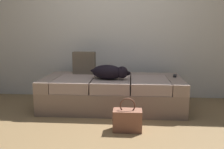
{
  "coord_description": "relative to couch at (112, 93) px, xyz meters",
  "views": [
    {
      "loc": [
        0.26,
        -2.3,
        1.1
      ],
      "look_at": [
        0.0,
        1.1,
        0.5
      ],
      "focal_mm": 39.53,
      "sensor_mm": 36.0,
      "label": 1
    }
  ],
  "objects": [
    {
      "name": "throw_pillow",
      "position": [
        -0.45,
        0.27,
        0.4
      ],
      "size": [
        0.35,
        0.14,
        0.34
      ],
      "primitive_type": "cube",
      "rotation": [
        0.0,
        0.0,
        -0.05
      ],
      "color": "#70614E",
      "rests_on": "couch"
    },
    {
      "name": "tv_remote",
      "position": [
        0.9,
        0.13,
        0.24
      ],
      "size": [
        0.08,
        0.16,
        0.02
      ],
      "primitive_type": "cube",
      "rotation": [
        0.0,
        0.0,
        -0.24
      ],
      "color": "black",
      "rests_on": "couch"
    },
    {
      "name": "back_wall",
      "position": [
        0.0,
        0.7,
        1.18
      ],
      "size": [
        6.4,
        0.1,
        2.8
      ],
      "primitive_type": "cube",
      "color": "white",
      "rests_on": "ground"
    },
    {
      "name": "dog_dark",
      "position": [
        -0.02,
        -0.14,
        0.33
      ],
      "size": [
        0.58,
        0.33,
        0.2
      ],
      "color": "black",
      "rests_on": "couch"
    },
    {
      "name": "couch",
      "position": [
        0.0,
        0.0,
        0.0
      ],
      "size": [
        1.97,
        0.94,
        0.45
      ],
      "color": "gray",
      "rests_on": "ground"
    },
    {
      "name": "ground_plane",
      "position": [
        0.0,
        -1.15,
        -0.22
      ],
      "size": [
        10.0,
        10.0,
        0.0
      ],
      "primitive_type": "plane",
      "color": "olive"
    },
    {
      "name": "handbag",
      "position": [
        0.23,
        -0.83,
        -0.1
      ],
      "size": [
        0.32,
        0.18,
        0.38
      ],
      "color": "#945D47",
      "rests_on": "ground"
    }
  ]
}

